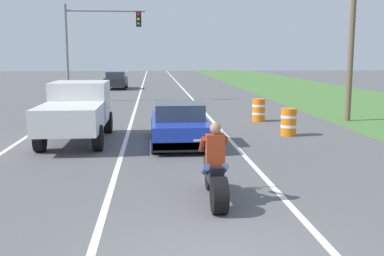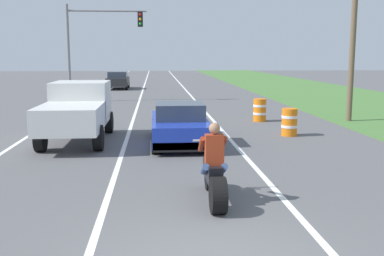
# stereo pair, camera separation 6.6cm
# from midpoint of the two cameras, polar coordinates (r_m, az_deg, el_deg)

# --- Properties ---
(lane_stripe_left_solid) EXTENTS (0.14, 120.00, 0.01)m
(lane_stripe_left_solid) POSITION_cam_midpoint_polar(r_m,az_deg,el_deg) (26.45, -14.56, 2.44)
(lane_stripe_left_solid) COLOR white
(lane_stripe_left_solid) RESTS_ON ground
(lane_stripe_right_solid) EXTENTS (0.14, 120.00, 0.01)m
(lane_stripe_right_solid) POSITION_cam_midpoint_polar(r_m,az_deg,el_deg) (26.19, 1.16, 2.67)
(lane_stripe_right_solid) COLOR white
(lane_stripe_right_solid) RESTS_ON ground
(lane_stripe_centre_dashed) EXTENTS (0.14, 120.00, 0.01)m
(lane_stripe_centre_dashed) POSITION_cam_midpoint_polar(r_m,az_deg,el_deg) (26.07, -6.74, 2.58)
(lane_stripe_centre_dashed) COLOR white
(lane_stripe_centre_dashed) RESTS_ON ground
(grass_verge_right) EXTENTS (10.00, 120.00, 0.06)m
(grass_verge_right) POSITION_cam_midpoint_polar(r_m,az_deg,el_deg) (29.00, 21.50, 2.71)
(grass_verge_right) COLOR #477538
(grass_verge_right) RESTS_ON ground
(motorcycle_with_rider) EXTENTS (0.70, 2.21, 1.62)m
(motorcycle_with_rider) POSITION_cam_midpoint_polar(r_m,az_deg,el_deg) (9.11, 2.97, -5.74)
(motorcycle_with_rider) COLOR black
(motorcycle_with_rider) RESTS_ON ground
(sports_car_blue) EXTENTS (1.84, 4.30, 1.37)m
(sports_car_blue) POSITION_cam_midpoint_polar(r_m,az_deg,el_deg) (15.20, -1.44, 0.40)
(sports_car_blue) COLOR #1E38B2
(sports_car_blue) RESTS_ON ground
(pickup_truck_left_lane_white) EXTENTS (2.02, 4.80, 1.98)m
(pickup_truck_left_lane_white) POSITION_cam_midpoint_polar(r_m,az_deg,el_deg) (15.99, -13.92, 2.29)
(pickup_truck_left_lane_white) COLOR silver
(pickup_truck_left_lane_white) RESTS_ON ground
(traffic_light_mast_near) EXTENTS (4.96, 0.34, 6.00)m
(traffic_light_mast_near) POSITION_cam_midpoint_polar(r_m,az_deg,el_deg) (29.70, -12.09, 10.99)
(traffic_light_mast_near) COLOR gray
(traffic_light_mast_near) RESTS_ON ground
(utility_pole_roadside) EXTENTS (0.24, 0.24, 8.58)m
(utility_pole_roadside) POSITION_cam_midpoint_polar(r_m,az_deg,el_deg) (21.17, 19.52, 12.27)
(utility_pole_roadside) COLOR brown
(utility_pole_roadside) RESTS_ON ground
(construction_barrel_nearest) EXTENTS (0.58, 0.58, 1.00)m
(construction_barrel_nearest) POSITION_cam_midpoint_polar(r_m,az_deg,el_deg) (17.08, 12.09, 0.73)
(construction_barrel_nearest) COLOR orange
(construction_barrel_nearest) RESTS_ON ground
(construction_barrel_mid) EXTENTS (0.58, 0.58, 1.00)m
(construction_barrel_mid) POSITION_cam_midpoint_polar(r_m,az_deg,el_deg) (20.58, 8.49, 2.22)
(construction_barrel_mid) COLOR orange
(construction_barrel_mid) RESTS_ON ground
(distant_car_far_ahead) EXTENTS (1.80, 4.00, 1.50)m
(distant_car_far_ahead) POSITION_cam_midpoint_polar(r_m,az_deg,el_deg) (40.38, -9.12, 5.90)
(distant_car_far_ahead) COLOR #262628
(distant_car_far_ahead) RESTS_ON ground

